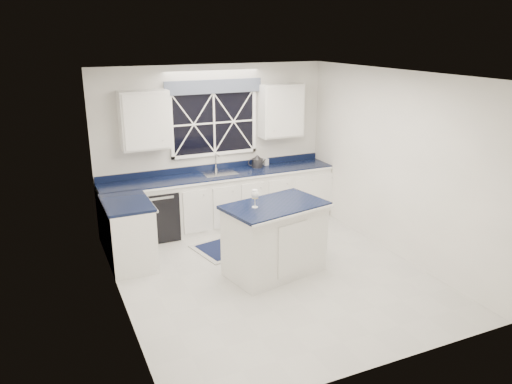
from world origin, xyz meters
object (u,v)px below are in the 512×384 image
island (275,238)px  wine_glass (255,195)px  kettle (257,162)px  faucet (216,162)px  soap_bottle (266,160)px  dishwasher (157,213)px

island → wine_glass: bearing=169.7°
island → kettle: bearing=60.3°
faucet → soap_bottle: faucet is taller
wine_glass → kettle: bearing=64.9°
faucet → kettle: bearing=-6.1°
faucet → island: bearing=-88.1°
wine_glass → faucet: bearing=83.8°
kettle → faucet: bearing=-169.2°
soap_bottle → island: bearing=-112.2°
island → kettle: kettle is taller
island → wine_glass: (-0.30, -0.01, 0.67)m
dishwasher → kettle: bearing=3.7°
faucet → dishwasher: bearing=-170.0°
faucet → soap_bottle: bearing=-0.4°
kettle → wine_glass: size_ratio=1.26×
dishwasher → soap_bottle: 2.13m
kettle → soap_bottle: kettle is taller
faucet → soap_bottle: 0.93m
island → faucet: bearing=80.1°
kettle → soap_bottle: (0.20, 0.07, -0.01)m
dishwasher → faucet: 1.31m
soap_bottle → kettle: bearing=-160.4°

